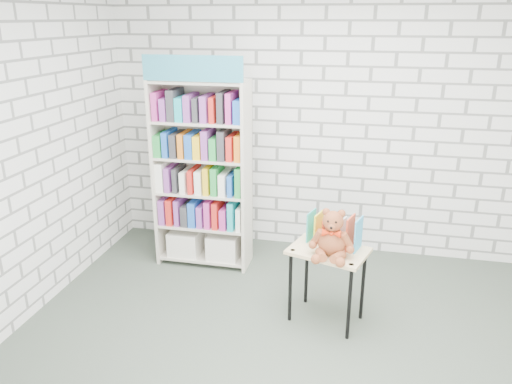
# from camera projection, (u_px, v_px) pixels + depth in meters

# --- Properties ---
(ground) EXTENTS (4.50, 4.50, 0.00)m
(ground) POSITION_uv_depth(u_px,v_px,m) (288.00, 355.00, 3.82)
(ground) COLOR #3D483C
(ground) RESTS_ON ground
(room_shell) EXTENTS (4.52, 4.02, 2.81)m
(room_shell) POSITION_uv_depth(u_px,v_px,m) (294.00, 125.00, 3.23)
(room_shell) COLOR silver
(room_shell) RESTS_ON ground
(bookshelf) EXTENTS (0.95, 0.37, 2.12)m
(bookshelf) POSITION_uv_depth(u_px,v_px,m) (202.00, 173.00, 4.97)
(bookshelf) COLOR beige
(bookshelf) RESTS_ON ground
(display_table) EXTENTS (0.71, 0.59, 0.66)m
(display_table) POSITION_uv_depth(u_px,v_px,m) (328.00, 260.00, 4.08)
(display_table) COLOR #D0B47D
(display_table) RESTS_ON ground
(table_books) EXTENTS (0.46, 0.31, 0.25)m
(table_books) POSITION_uv_depth(u_px,v_px,m) (334.00, 231.00, 4.09)
(table_books) COLOR teal
(table_books) RESTS_ON display_table
(teddy_bear) EXTENTS (0.36, 0.33, 0.39)m
(teddy_bear) POSITION_uv_depth(u_px,v_px,m) (332.00, 238.00, 3.89)
(teddy_bear) COLOR brown
(teddy_bear) RESTS_ON display_table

